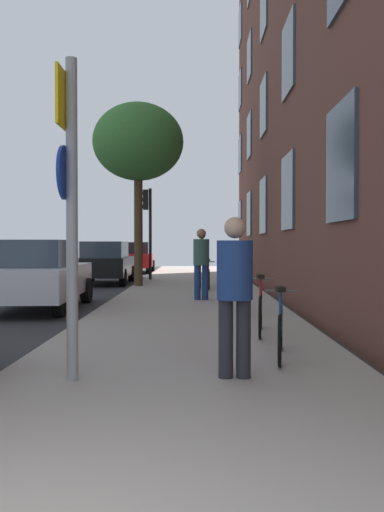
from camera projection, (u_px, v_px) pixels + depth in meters
ground_plane at (77, 295)px, 16.74m from camera, size 41.80×41.80×0.00m
road_asphalt at (7, 295)px, 16.76m from camera, size 7.00×38.00×0.01m
sidewalk at (194, 293)px, 16.71m from camera, size 4.20×38.00×0.12m
sign_post at (70, 194)px, 5.78m from camera, size 0.15×0.60×3.34m
traffic_light at (148, 217)px, 22.31m from camera, size 0.43×0.24×3.64m
tree_near at (138, 143)px, 18.80m from camera, size 3.06×3.06×6.17m
bicycle_0 at (280, 330)px, 6.92m from camera, size 0.45×1.66×0.90m
bicycle_1 at (260, 310)px, 8.81m from camera, size 0.42×1.72×0.94m
bicycle_2 at (244, 294)px, 11.53m from camera, size 0.42×1.71×0.96m
bicycle_3 at (208, 277)px, 17.58m from camera, size 0.42×1.73×0.95m
pedestrian_0 at (235, 286)px, 5.89m from camera, size 0.51×0.51×1.70m
pedestrian_1 at (201, 259)px, 14.13m from camera, size 0.53×0.53×1.80m
pedestrian_2 at (202, 256)px, 17.84m from camera, size 0.44×0.44×1.82m
car_1 at (37, 274)px, 13.00m from camera, size 2.09×4.54×1.62m
car_2 at (106, 262)px, 21.33m from camera, size 1.86×4.16×1.62m
car_3 at (135, 257)px, 29.66m from camera, size 1.96×4.19×1.62m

